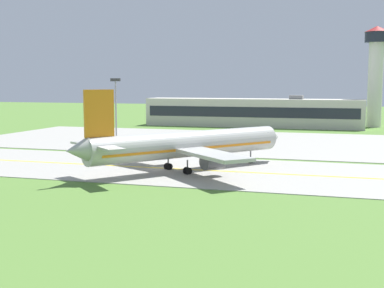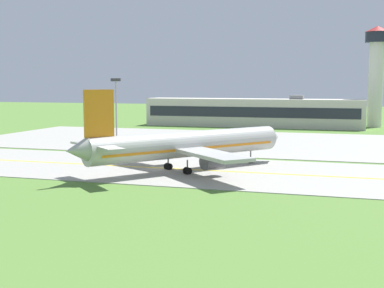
# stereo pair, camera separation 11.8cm
# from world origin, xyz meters

# --- Properties ---
(ground_plane) EXTENTS (500.00, 500.00, 0.00)m
(ground_plane) POSITION_xyz_m (0.00, 0.00, 0.00)
(ground_plane) COLOR #517A33
(taxiway_strip) EXTENTS (240.00, 28.00, 0.10)m
(taxiway_strip) POSITION_xyz_m (0.00, 0.00, 0.05)
(taxiway_strip) COLOR #9E9B93
(taxiway_strip) RESTS_ON ground
(apron_pad) EXTENTS (140.00, 52.00, 0.10)m
(apron_pad) POSITION_xyz_m (10.00, 42.00, 0.05)
(apron_pad) COLOR #9E9B93
(apron_pad) RESTS_ON ground
(taxiway_centreline) EXTENTS (220.00, 0.60, 0.01)m
(taxiway_centreline) POSITION_xyz_m (0.00, 0.00, 0.11)
(taxiway_centreline) COLOR yellow
(taxiway_centreline) RESTS_ON taxiway_strip
(airplane_lead) EXTENTS (29.05, 33.79, 12.70)m
(airplane_lead) POSITION_xyz_m (4.10, -1.26, 4.13)
(airplane_lead) COLOR #ADADA8
(airplane_lead) RESTS_ON ground
(terminal_building) EXTENTS (67.46, 10.36, 9.92)m
(terminal_building) POSITION_xyz_m (-1.97, 85.89, 4.38)
(terminal_building) COLOR beige
(terminal_building) RESTS_ON ground
(control_tower) EXTENTS (7.60, 7.60, 30.93)m
(control_tower) POSITION_xyz_m (34.33, 96.10, 18.40)
(control_tower) COLOR silver
(control_tower) RESTS_ON ground
(apron_light_mast) EXTENTS (2.40, 0.50, 14.70)m
(apron_light_mast) POSITION_xyz_m (-25.25, 36.17, 9.33)
(apron_light_mast) COLOR gray
(apron_light_mast) RESTS_ON ground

